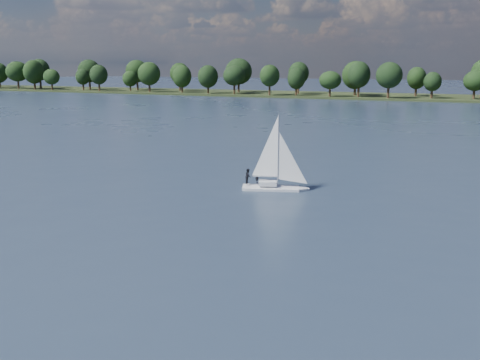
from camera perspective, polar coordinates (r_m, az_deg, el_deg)
ground at (r=110.62m, az=17.01°, el=4.83°), size 700.00×700.00×0.00m
far_shore at (r=221.97m, az=19.90°, el=8.18°), size 660.00×40.00×1.50m
sailboat at (r=57.86m, az=3.38°, el=1.29°), size 6.85×3.64×8.68m
pontoon at (r=278.25m, az=-20.44°, el=8.85°), size 4.33×2.79×0.50m
treeline at (r=217.79m, az=19.49°, el=10.29°), size 562.30×74.14×17.45m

